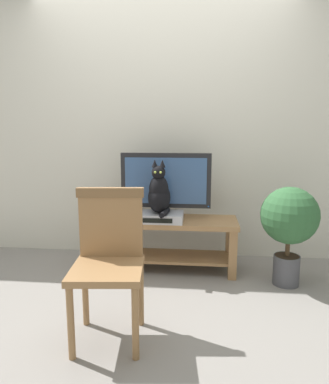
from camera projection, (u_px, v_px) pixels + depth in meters
The scene contains 9 objects.
ground_plane at pixel (150, 296), 2.70m from camera, with size 12.00×12.00×0.00m, color gray.
back_wall at pixel (163, 115), 3.47m from camera, with size 7.00×0.12×2.80m, color beige.
tv_stand at pixel (165, 235), 3.18m from camera, with size 1.28×0.43×0.47m.
tv at pixel (166, 183), 3.17m from camera, with size 0.81×0.20×0.58m.
media_box at pixel (159, 217), 3.08m from camera, with size 0.42×0.28×0.08m.
cat at pixel (159, 193), 3.03m from camera, with size 0.19×0.35×0.46m.
wooden_chair at pixel (109, 253), 2.13m from camera, with size 0.45×0.46×0.91m.
book_stack at pixel (111, 211), 3.22m from camera, with size 0.24×0.18×0.10m.
potted_plant at pixel (289, 221), 2.83m from camera, with size 0.46×0.46×0.81m.
Camera 1 is at (0.37, -2.50, 1.26)m, focal length 33.00 mm.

